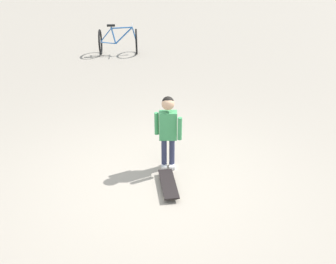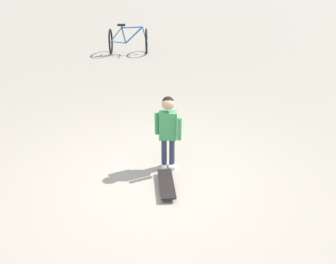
{
  "view_description": "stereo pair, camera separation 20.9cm",
  "coord_description": "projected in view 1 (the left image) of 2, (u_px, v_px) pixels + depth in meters",
  "views": [
    {
      "loc": [
        1.54,
        3.8,
        2.83
      ],
      "look_at": [
        -0.35,
        -0.28,
        0.55
      ],
      "focal_mm": 39.63,
      "sensor_mm": 36.0,
      "label": 1
    },
    {
      "loc": [
        1.35,
        3.88,
        2.83
      ],
      "look_at": [
        -0.35,
        -0.28,
        0.55
      ],
      "focal_mm": 39.63,
      "sensor_mm": 36.0,
      "label": 2
    }
  ],
  "objects": [
    {
      "name": "ground_plane",
      "position": [
        153.0,
        183.0,
        4.93
      ],
      "size": [
        50.0,
        50.0,
        0.0
      ],
      "primitive_type": "plane",
      "color": "#9E9384"
    },
    {
      "name": "child_person",
      "position": [
        168.0,
        125.0,
        5.0
      ],
      "size": [
        0.28,
        0.33,
        1.06
      ],
      "color": "#2D3351",
      "rests_on": "ground"
    },
    {
      "name": "bicycle_near",
      "position": [
        118.0,
        41.0,
        10.53
      ],
      "size": [
        1.25,
        1.04,
        0.85
      ],
      "color": "black",
      "rests_on": "ground"
    },
    {
      "name": "skateboard",
      "position": [
        168.0,
        184.0,
        4.8
      ],
      "size": [
        0.37,
        0.69,
        0.07
      ],
      "color": "black",
      "rests_on": "ground"
    }
  ]
}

